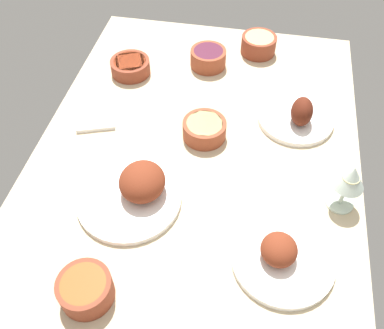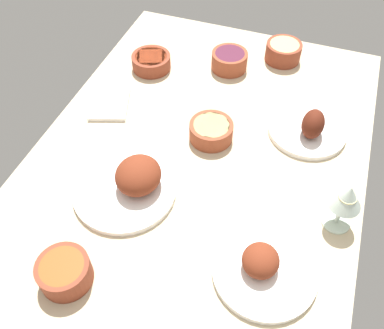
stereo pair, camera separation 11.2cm
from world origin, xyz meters
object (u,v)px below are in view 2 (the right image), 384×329
Objects in this scene: plate_far_side at (309,128)px; folded_napkin at (110,104)px; wine_glass at (347,199)px; bowl_potatoes at (211,131)px; plate_center_main at (263,267)px; bowl_onions at (229,60)px; plate_near_viewer at (132,183)px; bowl_pasta at (283,51)px; bowl_soup at (64,272)px; bowl_sauce at (151,61)px.

plate_far_side is 60.28cm from folded_napkin.
bowl_potatoes is at bearing -114.40° from wine_glass.
plate_center_main is 1.98× the size of bowl_onions.
bowl_pasta is at bearing 160.00° from plate_near_viewer.
wine_glass reaches higher than bowl_soup.
wine_glass is 74.47cm from folded_napkin.
bowl_soup is 77.31cm from bowl_sauce.
bowl_soup is 54.51cm from bowl_potatoes.
bowl_onions is (-57.79, 8.99, 0.10)cm from plate_near_viewer.
wine_glass reaches higher than bowl_potatoes.
wine_glass is at bearing 122.72° from bowl_soup.
wine_glass reaches higher than bowl_pasta.
bowl_sauce is 78.74cm from wine_glass.
plate_near_viewer reaches higher than folded_napkin.
folded_napkin is at bearing -82.03° from plate_far_side.
plate_far_side is 35.99cm from bowl_pasta.
bowl_soup is (95.67, -28.26, -0.03)cm from bowl_pasta.
bowl_potatoes is 37.85cm from bowl_sauce.
bowl_sauce is at bearing -64.51° from bowl_pasta.
wine_glass is at bearing 58.06° from bowl_sauce.
folded_napkin is (30.61, -29.35, -2.63)cm from bowl_onions.
plate_center_main is at bearing 33.54° from bowl_potatoes.
plate_center_main is at bearing -2.82° from plate_far_side.
plate_near_viewer is 58.49cm from bowl_onions.
plate_far_side is 28.16cm from bowl_potatoes.
bowl_pasta reaches higher than folded_napkin.
plate_center_main reaches higher than bowl_onions.
bowl_onions is at bearing 171.16° from plate_near_viewer.
bowl_pasta is (-32.98, -14.38, 0.94)cm from plate_far_side.
plate_center_main reaches higher than bowl_soup.
bowl_onions is at bearing -140.08° from wine_glass.
folded_napkin is at bearing -47.62° from bowl_pasta.
wine_glass is (41.47, 66.54, 7.30)cm from bowl_sauce.
plate_near_viewer and plate_far_side have the same top height.
bowl_pasta is at bearing 123.91° from bowl_onions.
folded_napkin is at bearing -162.59° from bowl_soup.
wine_glass reaches higher than plate_near_viewer.
bowl_sauce is at bearing -138.83° from plate_center_main.
folded_napkin is at bearing -12.14° from bowl_sauce.
bowl_sauce is at bearing 167.86° from folded_napkin.
plate_near_viewer is 52.99cm from plate_far_side.
bowl_onions is 0.84× the size of folded_napkin.
bowl_potatoes is (-51.91, 16.62, -0.49)cm from bowl_soup.
plate_far_side is 1.89× the size of bowl_onions.
plate_near_viewer is 27.36cm from bowl_soup.
bowl_potatoes is at bearing 7.43° from bowl_onions.
bowl_potatoes reaches higher than bowl_sauce.
bowl_pasta is (-68.51, 24.94, 0.23)cm from plate_near_viewer.
bowl_soup is (16.12, -40.35, 1.34)cm from plate_center_main.
bowl_sauce is at bearing -170.84° from bowl_soup.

